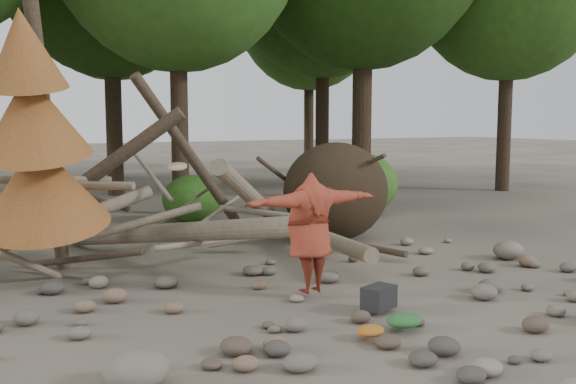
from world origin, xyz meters
name	(u,v)px	position (x,y,z in m)	size (l,w,h in m)	color
ground	(343,315)	(0.00, 0.00, 0.00)	(120.00, 120.00, 0.00)	#514C44
deadfall_pile	(312,195)	(2.02, 4.24, 0.95)	(8.55, 5.24, 3.30)	#332619
dead_conifer	(36,142)	(-3.12, 3.37, 2.11)	(2.06, 2.16, 4.35)	#4C3F30
bush_mid	(192,199)	(0.80, 7.80, 0.56)	(1.40, 1.40, 1.12)	#2F601C
bush_right	(359,183)	(5.00, 7.00, 0.80)	(2.00, 2.00, 1.60)	#3A7223
frisbee_thrower	(310,232)	(0.04, 0.92, 0.90)	(2.91, 0.63, 1.83)	maroon
backpack	(379,302)	(0.45, -0.12, 0.14)	(0.43, 0.29, 0.29)	black
cloth_green	(404,325)	(0.29, -0.84, 0.08)	(0.43, 0.36, 0.16)	#27632B
cloth_orange	(370,335)	(-0.23, -0.90, 0.06)	(0.33, 0.27, 0.12)	#AB611D
boulder_front_left	(137,369)	(-2.85, -0.95, 0.18)	(0.60, 0.54, 0.36)	slate
boulder_mid_right	(508,250)	(4.31, 1.37, 0.16)	(0.54, 0.49, 0.32)	gray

